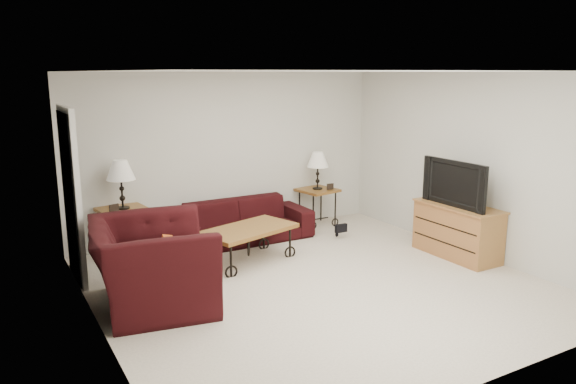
# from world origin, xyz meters

# --- Properties ---
(ground) EXTENTS (5.00, 5.00, 0.00)m
(ground) POSITION_xyz_m (0.00, 0.00, 0.00)
(ground) COLOR silver
(ground) RESTS_ON ground
(wall_back) EXTENTS (5.00, 0.02, 2.50)m
(wall_back) POSITION_xyz_m (0.00, 2.50, 1.25)
(wall_back) COLOR silver
(wall_back) RESTS_ON ground
(wall_front) EXTENTS (5.00, 0.02, 2.50)m
(wall_front) POSITION_xyz_m (0.00, -2.50, 1.25)
(wall_front) COLOR silver
(wall_front) RESTS_ON ground
(wall_left) EXTENTS (0.02, 5.00, 2.50)m
(wall_left) POSITION_xyz_m (-2.50, 0.00, 1.25)
(wall_left) COLOR silver
(wall_left) RESTS_ON ground
(wall_right) EXTENTS (0.02, 5.00, 2.50)m
(wall_right) POSITION_xyz_m (2.50, 0.00, 1.25)
(wall_right) COLOR silver
(wall_right) RESTS_ON ground
(ceiling) EXTENTS (5.00, 5.00, 0.00)m
(ceiling) POSITION_xyz_m (0.00, 0.00, 2.50)
(ceiling) COLOR white
(ceiling) RESTS_ON wall_back
(doorway) EXTENTS (0.08, 0.94, 2.04)m
(doorway) POSITION_xyz_m (-2.47, 1.65, 1.02)
(doorway) COLOR black
(doorway) RESTS_ON ground
(sofa) EXTENTS (2.09, 0.82, 0.61)m
(sofa) POSITION_xyz_m (-0.04, 2.02, 0.30)
(sofa) COLOR black
(sofa) RESTS_ON ground
(side_table_left) EXTENTS (0.68, 0.68, 0.67)m
(side_table_left) POSITION_xyz_m (-1.74, 2.20, 0.34)
(side_table_left) COLOR brown
(side_table_left) RESTS_ON ground
(side_table_right) EXTENTS (0.65, 0.65, 0.62)m
(side_table_right) POSITION_xyz_m (1.41, 2.20, 0.31)
(side_table_right) COLOR brown
(side_table_right) RESTS_ON ground
(lamp_left) EXTENTS (0.42, 0.42, 0.67)m
(lamp_left) POSITION_xyz_m (-1.74, 2.20, 1.01)
(lamp_left) COLOR black
(lamp_left) RESTS_ON side_table_left
(lamp_right) EXTENTS (0.40, 0.40, 0.62)m
(lamp_right) POSITION_xyz_m (1.41, 2.20, 0.92)
(lamp_right) COLOR black
(lamp_right) RESTS_ON side_table_right
(photo_frame_left) EXTENTS (0.13, 0.06, 0.11)m
(photo_frame_left) POSITION_xyz_m (-1.89, 2.05, 0.73)
(photo_frame_left) COLOR black
(photo_frame_left) RESTS_ON side_table_left
(photo_frame_right) EXTENTS (0.12, 0.02, 0.10)m
(photo_frame_right) POSITION_xyz_m (1.56, 2.05, 0.67)
(photo_frame_right) COLOR black
(photo_frame_right) RESTS_ON side_table_right
(coffee_table) EXTENTS (1.40, 1.01, 0.47)m
(coffee_table) POSITION_xyz_m (-0.36, 1.12, 0.24)
(coffee_table) COLOR brown
(coffee_table) RESTS_ON ground
(armchair) EXTENTS (1.47, 1.62, 0.93)m
(armchair) POSITION_xyz_m (-1.88, 0.38, 0.46)
(armchair) COLOR black
(armchair) RESTS_ON ground
(throw_pillow) EXTENTS (0.18, 0.43, 0.42)m
(throw_pillow) POSITION_xyz_m (-1.73, 0.33, 0.52)
(throw_pillow) COLOR #B93C17
(throw_pillow) RESTS_ON armchair
(tv_stand) EXTENTS (0.50, 1.21, 0.72)m
(tv_stand) POSITION_xyz_m (2.23, -0.08, 0.36)
(tv_stand) COLOR #A17B3C
(tv_stand) RESTS_ON ground
(television) EXTENTS (0.14, 1.08, 0.62)m
(television) POSITION_xyz_m (2.21, -0.08, 1.04)
(television) COLOR black
(television) RESTS_ON tv_stand
(backpack) EXTENTS (0.37, 0.32, 0.40)m
(backpack) POSITION_xyz_m (1.32, 1.49, 0.20)
(backpack) COLOR black
(backpack) RESTS_ON ground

